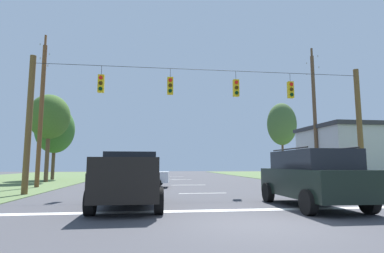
{
  "coord_description": "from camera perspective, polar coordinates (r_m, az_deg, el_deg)",
  "views": [
    {
      "loc": [
        -2.65,
        -7.72,
        1.49
      ],
      "look_at": [
        -0.45,
        9.22,
        3.61
      ],
      "focal_mm": 28.64,
      "sensor_mm": 36.0,
      "label": 1
    }
  ],
  "objects": [
    {
      "name": "lane_dash_3",
      "position": [
        38.21,
        -3.46,
        -9.29
      ],
      "size": [
        2.5,
        0.15,
        0.01
      ],
      "primitive_type": "cube",
      "rotation": [
        0.0,
        0.0,
        1.57
      ],
      "color": "white",
      "rests_on": "ground"
    },
    {
      "name": "suv_black",
      "position": [
        11.73,
        21.32,
        -8.71
      ],
      "size": [
        2.24,
        4.82,
        2.05
      ],
      "color": "black",
      "rests_on": "ground"
    },
    {
      "name": "ground_plane",
      "position": [
        8.3,
        11.89,
        -17.3
      ],
      "size": [
        120.0,
        120.0,
        0.0
      ],
      "primitive_type": "plane",
      "color": "#3D3D42"
    },
    {
      "name": "distant_car_oncoming",
      "position": [
        24.11,
        24.9,
        -8.09
      ],
      "size": [
        2.14,
        4.36,
        1.52
      ],
      "color": "black",
      "rests_on": "ground"
    },
    {
      "name": "lane_dash_2",
      "position": [
        30.84,
        -2.5,
        -9.83
      ],
      "size": [
        2.5,
        0.15,
        0.01
      ],
      "primitive_type": "cube",
      "rotation": [
        0.0,
        0.0,
        1.57
      ],
      "color": "white",
      "rests_on": "ground"
    },
    {
      "name": "tree_roadside_right",
      "position": [
        33.01,
        -24.16,
        -0.55
      ],
      "size": [
        3.71,
        3.71,
        7.22
      ],
      "color": "brown",
      "rests_on": "ground"
    },
    {
      "name": "lane_dash_1",
      "position": [
        22.69,
        -0.69,
        -10.83
      ],
      "size": [
        2.5,
        0.15,
        0.01
      ],
      "primitive_type": "cube",
      "rotation": [
        0.0,
        0.0,
        1.57
      ],
      "color": "white",
      "rests_on": "ground"
    },
    {
      "name": "tree_roadside_left",
      "position": [
        29.08,
        -25.02,
        1.6
      ],
      "size": [
        3.42,
        3.42,
        7.5
      ],
      "color": "brown",
      "rests_on": "ground"
    },
    {
      "name": "stop_bar_stripe",
      "position": [
        10.47,
        7.59,
        -15.19
      ],
      "size": [
        15.74,
        0.45,
        0.01
      ],
      "primitive_type": "cube",
      "color": "white",
      "rests_on": "ground"
    },
    {
      "name": "tree_roadside_far_right",
      "position": [
        37.99,
        16.37,
        0.41
      ],
      "size": [
        3.42,
        3.42,
        8.78
      ],
      "color": "brown",
      "rests_on": "ground"
    },
    {
      "name": "distant_car_crossing_white",
      "position": [
        20.66,
        -10.39,
        -8.91
      ],
      "size": [
        4.46,
        2.35,
        1.52
      ],
      "color": "silver",
      "rests_on": "ground"
    },
    {
      "name": "utility_pole_mid_right",
      "position": [
        25.18,
        21.88,
        2.12
      ],
      "size": [
        0.27,
        1.91,
        10.54
      ],
      "color": "brown",
      "rests_on": "ground"
    },
    {
      "name": "pickup_truck",
      "position": [
        11.47,
        -11.5,
        -9.56
      ],
      "size": [
        2.3,
        5.41,
        1.95
      ],
      "color": "black",
      "rests_on": "ground"
    },
    {
      "name": "utility_pole_near_left",
      "position": [
        22.68,
        -26.26,
        2.78
      ],
      "size": [
        0.28,
        1.9,
        10.29
      ],
      "color": "brown",
      "rests_on": "ground"
    },
    {
      "name": "overhead_signal_span",
      "position": [
        16.71,
        2.43,
        1.57
      ],
      "size": [
        18.49,
        0.31,
        7.12
      ],
      "color": "brown",
      "rests_on": "ground"
    },
    {
      "name": "lane_dash_0",
      "position": [
        16.31,
        2.03,
        -12.31
      ],
      "size": [
        2.5,
        0.15,
        0.01
      ],
      "primitive_type": "cube",
      "rotation": [
        0.0,
        0.0,
        1.57
      ],
      "color": "white",
      "rests_on": "ground"
    }
  ]
}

